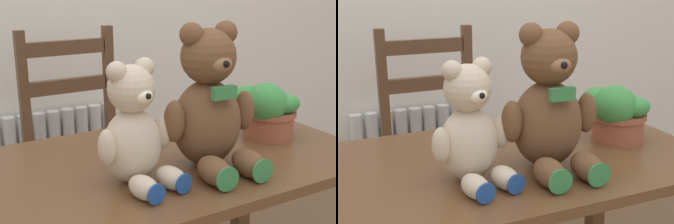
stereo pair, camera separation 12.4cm
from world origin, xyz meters
The scene contains 6 objects.
radiator centered at (0.01, 1.39, 0.26)m, with size 0.64×0.10×0.59m.
dining_table centered at (0.00, 0.35, 0.60)m, with size 1.27×0.70×0.71m.
wooden_chair_behind centered at (0.00, 1.01, 0.49)m, with size 0.42×0.38×1.02m.
teddy_bear_left centered at (-0.11, 0.24, 0.84)m, with size 0.23×0.24×0.32m.
teddy_bear_right centered at (0.12, 0.24, 0.88)m, with size 0.28×0.28×0.41m.
potted_plant centered at (0.42, 0.35, 0.80)m, with size 0.20×0.19×0.19m.
Camera 1 is at (-0.61, -0.78, 1.23)m, focal length 50.00 mm.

